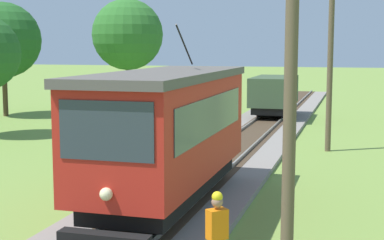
{
  "coord_description": "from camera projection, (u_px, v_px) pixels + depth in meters",
  "views": [
    {
      "loc": [
        4.94,
        3.74,
        4.5
      ],
      "look_at": [
        -0.22,
        21.75,
        2.1
      ],
      "focal_mm": 54.38,
      "sensor_mm": 36.0,
      "label": 1
    }
  ],
  "objects": [
    {
      "name": "utility_pole_mid",
      "position": [
        330.0,
        53.0,
        24.45
      ],
      "size": [
        1.4,
        0.34,
        8.19
      ],
      "color": "brown",
      "rests_on": "ground"
    },
    {
      "name": "utility_pole_near_tram",
      "position": [
        290.0,
        100.0,
        10.47
      ],
      "size": [
        1.4,
        0.35,
        6.87
      ],
      "color": "brown",
      "rests_on": "ground"
    },
    {
      "name": "tree_left_near",
      "position": [
        128.0,
        35.0,
        38.76
      ],
      "size": [
        4.75,
        4.75,
        7.63
      ],
      "color": "#4C3823",
      "rests_on": "ground"
    },
    {
      "name": "freight_car",
      "position": [
        274.0,
        94.0,
        35.58
      ],
      "size": [
        2.4,
        5.2,
        2.31
      ],
      "color": "#384C33",
      "rests_on": "rail_right"
    },
    {
      "name": "track_worker",
      "position": [
        217.0,
        233.0,
        11.01
      ],
      "size": [
        0.44,
        0.44,
        1.78
      ],
      "rotation": [
        0.0,
        0.0,
        -0.79
      ],
      "color": "black",
      "rests_on": "ground"
    },
    {
      "name": "red_tram",
      "position": [
        168.0,
        131.0,
        15.78
      ],
      "size": [
        2.6,
        8.54,
        4.79
      ],
      "color": "red",
      "rests_on": "rail_right"
    },
    {
      "name": "tree_right_far",
      "position": [
        3.0,
        40.0,
        36.91
      ],
      "size": [
        4.8,
        4.8,
        7.28
      ],
      "color": "#4C3823",
      "rests_on": "ground"
    }
  ]
}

